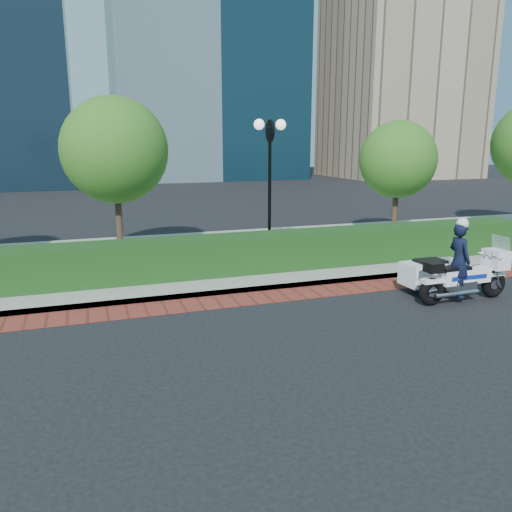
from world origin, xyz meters
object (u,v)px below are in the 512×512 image
object	(u,v)px
tree_b	(115,150)
lamppost	(270,166)
police_motorcycle	(451,270)
tree_c	(398,160)

from	to	relation	value
tree_b	lamppost	bearing A→B (deg)	-16.11
lamppost	police_motorcycle	size ratio (longest dim) A/B	1.70
lamppost	tree_b	distance (m)	4.71
tree_c	police_motorcycle	bearing A→B (deg)	-113.27
tree_b	police_motorcycle	bearing A→B (deg)	-41.74
police_motorcycle	lamppost	bearing A→B (deg)	117.03
lamppost	tree_c	size ratio (longest dim) A/B	0.98
tree_c	police_motorcycle	xyz separation A→B (m)	(-2.77, -6.45, -2.36)
lamppost	tree_b	world-z (taller)	tree_b
lamppost	police_motorcycle	world-z (taller)	lamppost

